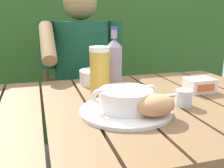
{
  "coord_description": "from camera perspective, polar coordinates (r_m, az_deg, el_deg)",
  "views": [
    {
      "loc": [
        -0.23,
        -0.81,
        1.06
      ],
      "look_at": [
        0.02,
        0.02,
        0.83
      ],
      "focal_mm": 40.9,
      "sensor_mm": 36.0,
      "label": 1
    }
  ],
  "objects": [
    {
      "name": "soup_bowl",
      "position": [
        0.81,
        3.06,
        -3.3
      ],
      "size": [
        0.22,
        0.17,
        0.07
      ],
      "color": "white",
      "rests_on": "serving_plate"
    },
    {
      "name": "chair_near_diner",
      "position": [
        1.77,
        -7.33,
        -4.59
      ],
      "size": [
        0.44,
        0.43,
        0.97
      ],
      "color": "brown",
      "rests_on": "ground_plane"
    },
    {
      "name": "water_glass_small",
      "position": [
        0.91,
        15.73,
        -3.01
      ],
      "size": [
        0.06,
        0.06,
        0.06
      ],
      "color": "silver",
      "rests_on": "dining_table"
    },
    {
      "name": "hedge_backdrop",
      "position": [
        2.36,
        -13.19,
        9.93
      ],
      "size": [
        3.03,
        0.78,
        1.95
      ],
      "color": "#315F24",
      "rests_on": "ground_plane"
    },
    {
      "name": "dining_table",
      "position": [
        0.93,
        -0.61,
        -10.45
      ],
      "size": [
        1.33,
        0.81,
        0.76
      ],
      "color": "brown",
      "rests_on": "ground_plane"
    },
    {
      "name": "beer_glass",
      "position": [
        0.99,
        -2.65,
        2.97
      ],
      "size": [
        0.08,
        0.08,
        0.19
      ],
      "color": "gold",
      "rests_on": "dining_table"
    },
    {
      "name": "table_knife",
      "position": [
        0.98,
        9.15,
        -2.74
      ],
      "size": [
        0.16,
        0.03,
        0.01
      ],
      "color": "silver",
      "rests_on": "dining_table"
    },
    {
      "name": "beer_bottle",
      "position": [
        1.06,
        0.46,
        4.7
      ],
      "size": [
        0.07,
        0.07,
        0.26
      ],
      "color": "#95879D",
      "rests_on": "dining_table"
    },
    {
      "name": "butter_tub",
      "position": [
        1.1,
        18.97,
        -0.22
      ],
      "size": [
        0.11,
        0.08,
        0.06
      ],
      "color": "white",
      "rests_on": "dining_table"
    },
    {
      "name": "person_eating",
      "position": [
        1.51,
        -6.51,
        2.23
      ],
      "size": [
        0.48,
        0.47,
        1.24
      ],
      "color": "#164E32",
      "rests_on": "ground_plane"
    },
    {
      "name": "bread_roll",
      "position": [
        0.77,
        9.64,
        -4.65
      ],
      "size": [
        0.14,
        0.11,
        0.07
      ],
      "color": "tan",
      "rests_on": "serving_plate"
    },
    {
      "name": "serving_plate",
      "position": [
        0.83,
        3.03,
        -5.94
      ],
      "size": [
        0.3,
        0.3,
        0.01
      ],
      "color": "white",
      "rests_on": "dining_table"
    },
    {
      "name": "diner_bowl",
      "position": [
        1.16,
        -3.38,
        1.61
      ],
      "size": [
        0.16,
        0.16,
        0.06
      ],
      "color": "white",
      "rests_on": "dining_table"
    }
  ]
}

